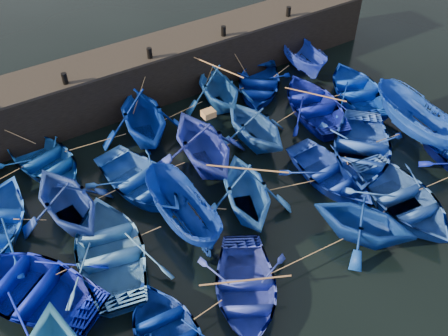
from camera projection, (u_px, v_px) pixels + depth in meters
ground at (269, 230)px, 18.77m from camera, size 120.00×120.00×0.00m
quay_wall at (145, 75)px, 24.46m from camera, size 26.00×2.50×2.50m
quay_top at (142, 51)px, 23.57m from camera, size 26.00×2.50×0.12m
bollard_1 at (65, 78)px, 21.23m from camera, size 0.24×0.24×0.50m
bollard_2 at (150, 53)px, 22.80m from camera, size 0.24×0.24×0.50m
bollard_3 at (223, 31)px, 24.37m from camera, size 0.24×0.24×0.50m
bollard_4 at (288, 12)px, 25.94m from camera, size 0.24×0.24×0.50m
boat_1 at (45, 161)px, 20.97m from camera, size 4.35×5.23×0.94m
boat_2 at (143, 115)px, 22.06m from camera, size 4.86×5.35×2.42m
boat_3 at (218, 87)px, 23.98m from camera, size 4.12×4.58×2.13m
boat_4 at (259, 84)px, 25.26m from camera, size 5.35×5.52×0.93m
boat_5 at (303, 57)px, 26.60m from camera, size 2.31×4.31×1.58m
boat_7 at (67, 200)px, 18.40m from camera, size 4.10×4.61×2.22m
boat_8 at (140, 181)px, 20.03m from camera, size 4.30×5.31×0.97m
boat_9 at (203, 143)px, 20.65m from camera, size 4.53×5.10×2.46m
boat_10 at (255, 124)px, 21.85m from camera, size 3.54×4.08×2.11m
boat_11 at (314, 104)px, 23.91m from camera, size 4.67×5.68×1.03m
boat_12 at (358, 89)px, 24.84m from camera, size 4.85×5.67×1.00m
boat_13 at (29, 287)px, 16.28m from camera, size 6.23×6.61×1.12m
boat_14 at (110, 249)px, 17.45m from camera, size 4.67×5.80×1.07m
boat_15 at (182, 211)px, 18.33m from camera, size 1.80×4.44×1.70m
boat_16 at (246, 190)px, 18.82m from camera, size 4.70×5.04×2.15m
boat_17 at (331, 174)px, 20.38m from camera, size 3.33×4.53×0.91m
boat_18 at (361, 149)px, 21.39m from camera, size 6.44×6.46×1.10m
boat_19 at (416, 121)px, 22.23m from camera, size 1.89×4.90×1.89m
boat_21 at (168, 335)px, 15.15m from camera, size 3.31×4.41×0.87m
boat_22 at (245, 289)px, 16.34m from camera, size 4.88×5.35×0.91m
boat_23 at (364, 221)px, 17.83m from camera, size 4.70×4.86×1.96m
boat_24 at (403, 199)px, 19.25m from camera, size 4.16×5.39×1.03m
wooden_crate at (208, 114)px, 19.84m from camera, size 0.51×0.41×0.28m
mooring_ropes at (197, 143)px, 21.17m from camera, size 17.41×11.63×2.10m
loose_oars at (258, 140)px, 20.21m from camera, size 10.84×11.87×1.30m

